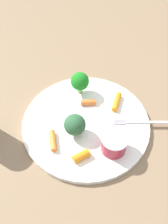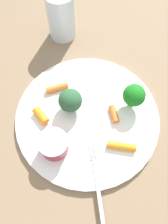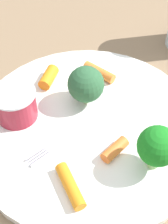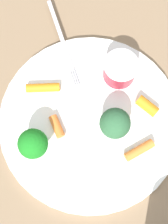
{
  "view_description": "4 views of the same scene",
  "coord_description": "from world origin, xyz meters",
  "px_view_note": "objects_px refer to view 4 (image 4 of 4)",
  "views": [
    {
      "loc": [
        -0.34,
        0.08,
        0.48
      ],
      "look_at": [
        0.01,
        0.0,
        0.03
      ],
      "focal_mm": 41.31,
      "sensor_mm": 36.0,
      "label": 1
    },
    {
      "loc": [
        -0.07,
        -0.18,
        0.44
      ],
      "look_at": [
        -0.0,
        0.01,
        0.02
      ],
      "focal_mm": 37.45,
      "sensor_mm": 36.0,
      "label": 2
    },
    {
      "loc": [
        0.15,
        -0.21,
        0.33
      ],
      "look_at": [
        -0.01,
        0.01,
        0.02
      ],
      "focal_mm": 52.83,
      "sensor_mm": 36.0,
      "label": 3
    },
    {
      "loc": [
        0.07,
        0.1,
        0.5
      ],
      "look_at": [
        0.0,
        -0.01,
        0.02
      ],
      "focal_mm": 51.48,
      "sensor_mm": 36.0,
      "label": 4
    }
  ],
  "objects_px": {
    "broccoli_floret_1": "(115,123)",
    "sauce_cup": "(120,70)",
    "fork": "(63,43)",
    "carrot_stick_0": "(57,126)",
    "carrot_stick_3": "(147,106)",
    "carrot_stick_2": "(139,150)",
    "broccoli_floret_0": "(33,144)",
    "plate": "(90,121)",
    "carrot_stick_1": "(43,88)"
  },
  "relations": [
    {
      "from": "broccoli_floret_1",
      "to": "sauce_cup",
      "type": "bearing_deg",
      "value": -128.75
    },
    {
      "from": "broccoli_floret_1",
      "to": "fork",
      "type": "relative_size",
      "value": 0.34
    },
    {
      "from": "carrot_stick_0",
      "to": "carrot_stick_3",
      "type": "xyz_separation_m",
      "value": [
        -0.14,
        0.05,
        0.0
      ]
    },
    {
      "from": "sauce_cup",
      "to": "carrot_stick_2",
      "type": "xyz_separation_m",
      "value": [
        0.04,
        0.12,
        -0.01
      ]
    },
    {
      "from": "broccoli_floret_0",
      "to": "broccoli_floret_1",
      "type": "distance_m",
      "value": 0.12
    },
    {
      "from": "sauce_cup",
      "to": "carrot_stick_2",
      "type": "height_order",
      "value": "sauce_cup"
    },
    {
      "from": "sauce_cup",
      "to": "carrot_stick_0",
      "type": "distance_m",
      "value": 0.13
    },
    {
      "from": "broccoli_floret_1",
      "to": "carrot_stick_0",
      "type": "distance_m",
      "value": 0.09
    },
    {
      "from": "broccoli_floret_0",
      "to": "broccoli_floret_1",
      "type": "height_order",
      "value": "broccoli_floret_0"
    },
    {
      "from": "carrot_stick_2",
      "to": "fork",
      "type": "height_order",
      "value": "carrot_stick_2"
    },
    {
      "from": "carrot_stick_3",
      "to": "sauce_cup",
      "type": "bearing_deg",
      "value": -84.52
    },
    {
      "from": "broccoli_floret_0",
      "to": "carrot_stick_0",
      "type": "height_order",
      "value": "broccoli_floret_0"
    },
    {
      "from": "carrot_stick_2",
      "to": "fork",
      "type": "bearing_deg",
      "value": -88.47
    },
    {
      "from": "broccoli_floret_0",
      "to": "sauce_cup",
      "type": "bearing_deg",
      "value": -168.8
    },
    {
      "from": "plate",
      "to": "carrot_stick_1",
      "type": "distance_m",
      "value": 0.09
    },
    {
      "from": "plate",
      "to": "sauce_cup",
      "type": "distance_m",
      "value": 0.09
    },
    {
      "from": "broccoli_floret_1",
      "to": "carrot_stick_1",
      "type": "xyz_separation_m",
      "value": [
        0.06,
        -0.11,
        -0.02
      ]
    },
    {
      "from": "broccoli_floret_0",
      "to": "carrot_stick_3",
      "type": "relative_size",
      "value": 1.68
    },
    {
      "from": "carrot_stick_0",
      "to": "carrot_stick_2",
      "type": "xyz_separation_m",
      "value": [
        -0.09,
        0.1,
        0.0
      ]
    },
    {
      "from": "carrot_stick_3",
      "to": "fork",
      "type": "height_order",
      "value": "carrot_stick_3"
    },
    {
      "from": "carrot_stick_0",
      "to": "carrot_stick_2",
      "type": "distance_m",
      "value": 0.13
    },
    {
      "from": "carrot_stick_3",
      "to": "carrot_stick_0",
      "type": "bearing_deg",
      "value": -18.78
    },
    {
      "from": "plate",
      "to": "sauce_cup",
      "type": "height_order",
      "value": "sauce_cup"
    },
    {
      "from": "carrot_stick_3",
      "to": "fork",
      "type": "relative_size",
      "value": 0.22
    },
    {
      "from": "carrot_stick_0",
      "to": "carrot_stick_3",
      "type": "relative_size",
      "value": 0.99
    },
    {
      "from": "sauce_cup",
      "to": "carrot_stick_2",
      "type": "bearing_deg",
      "value": 70.5
    },
    {
      "from": "fork",
      "to": "broccoli_floret_1",
      "type": "bearing_deg",
      "value": 87.34
    },
    {
      "from": "broccoli_floret_0",
      "to": "fork",
      "type": "xyz_separation_m",
      "value": [
        -0.13,
        -0.13,
        -0.04
      ]
    },
    {
      "from": "carrot_stick_2",
      "to": "fork",
      "type": "distance_m",
      "value": 0.22
    },
    {
      "from": "carrot_stick_2",
      "to": "carrot_stick_3",
      "type": "bearing_deg",
      "value": -134.29
    },
    {
      "from": "sauce_cup",
      "to": "carrot_stick_3",
      "type": "distance_m",
      "value": 0.07
    },
    {
      "from": "carrot_stick_0",
      "to": "carrot_stick_1",
      "type": "relative_size",
      "value": 0.66
    },
    {
      "from": "broccoli_floret_0",
      "to": "carrot_stick_1",
      "type": "relative_size",
      "value": 1.12
    },
    {
      "from": "fork",
      "to": "plate",
      "type": "bearing_deg",
      "value": 76.77
    },
    {
      "from": "carrot_stick_0",
      "to": "carrot_stick_3",
      "type": "bearing_deg",
      "value": 161.22
    },
    {
      "from": "carrot_stick_2",
      "to": "carrot_stick_3",
      "type": "distance_m",
      "value": 0.07
    },
    {
      "from": "carrot_stick_3",
      "to": "carrot_stick_2",
      "type": "bearing_deg",
      "value": 45.71
    },
    {
      "from": "carrot_stick_0",
      "to": "sauce_cup",
      "type": "bearing_deg",
      "value": -169.83
    },
    {
      "from": "fork",
      "to": "broccoli_floret_0",
      "type": "bearing_deg",
      "value": 46.05
    },
    {
      "from": "broccoli_floret_1",
      "to": "carrot_stick_3",
      "type": "bearing_deg",
      "value": 179.97
    },
    {
      "from": "broccoli_floret_1",
      "to": "carrot_stick_0",
      "type": "bearing_deg",
      "value": -32.11
    },
    {
      "from": "carrot_stick_2",
      "to": "sauce_cup",
      "type": "bearing_deg",
      "value": -109.5
    },
    {
      "from": "plate",
      "to": "carrot_stick_3",
      "type": "height_order",
      "value": "carrot_stick_3"
    },
    {
      "from": "plate",
      "to": "carrot_stick_3",
      "type": "bearing_deg",
      "value": 161.23
    },
    {
      "from": "broccoli_floret_0",
      "to": "plate",
      "type": "bearing_deg",
      "value": 176.29
    },
    {
      "from": "carrot_stick_0",
      "to": "plate",
      "type": "bearing_deg",
      "value": 161.19
    },
    {
      "from": "fork",
      "to": "sauce_cup",
      "type": "bearing_deg",
      "value": 116.95
    },
    {
      "from": "carrot_stick_0",
      "to": "fork",
      "type": "bearing_deg",
      "value": -124.6
    },
    {
      "from": "plate",
      "to": "broccoli_floret_1",
      "type": "xyz_separation_m",
      "value": [
        -0.02,
        0.03,
        0.04
      ]
    },
    {
      "from": "plate",
      "to": "broccoli_floret_0",
      "type": "distance_m",
      "value": 0.1
    }
  ]
}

